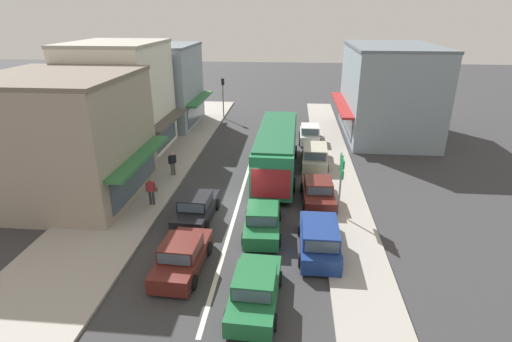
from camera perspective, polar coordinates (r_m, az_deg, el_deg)
name	(u,v)px	position (r m, az deg, el deg)	size (l,w,h in m)	color
ground_plane	(237,208)	(23.27, -2.75, -5.34)	(140.00, 140.00, 0.00)	#353538
lane_centre_line	(245,181)	(26.85, -1.59, -1.43)	(0.20, 28.00, 0.01)	silver
sidewalk_left	(156,166)	(30.14, -14.08, 0.71)	(5.20, 44.00, 0.14)	#A39E96
kerb_right	(335,172)	(28.69, 11.28, -0.17)	(2.80, 44.00, 0.12)	#A39E96
shopfront_corner_near	(66,138)	(25.99, -25.53, 4.26)	(8.94, 8.41, 7.42)	gray
shopfront_mid_block	(121,100)	(32.97, -18.69, 9.64)	(7.28, 7.78, 8.54)	silver
shopfront_far_end	(156,86)	(40.56, -14.08, 11.69)	(8.62, 7.99, 7.73)	#84939E
building_right_far	(388,91)	(38.10, 18.37, 10.76)	(8.16, 11.47, 7.93)	#84939E
city_bus	(277,148)	(27.49, 2.98, 3.31)	(2.88, 10.90, 3.23)	#237A4C
sedan_behind_bus_mid	(255,290)	(16.04, -0.14, -16.64)	(2.02, 4.26, 1.47)	#1E6638
sedan_queue_far_back	(196,208)	(22.05, -8.54, -5.27)	(2.01, 4.26, 1.47)	black
sedan_adjacent_lane_lead	(182,256)	(18.17, -10.50, -11.88)	(2.04, 4.27, 1.47)	#561E19
sedan_queue_gap_filler	(262,221)	(20.57, 0.93, -7.15)	(2.01, 4.26, 1.47)	#1E6638
parked_wagon_kerb_front	(319,238)	(19.23, 9.02, -9.41)	(1.95, 4.51, 1.58)	navy
parked_sedan_kerb_second	(318,192)	(23.98, 8.82, -2.96)	(2.02, 4.26, 1.47)	#561E19
parked_wagon_kerb_third	(315,156)	(29.59, 8.41, 2.14)	(2.06, 4.56, 1.58)	#B7B29E
parked_hatchback_kerb_rear	(310,134)	(34.98, 7.67, 5.25)	(1.85, 3.72, 1.54)	silver
traffic_light_downstreet	(223,91)	(42.29, -4.74, 11.27)	(0.33, 0.24, 4.20)	gray
directional_road_sign	(342,171)	(21.73, 12.12, -0.04)	(0.10, 1.40, 3.60)	gray
pedestrian_with_handbag_near	(151,190)	(23.77, -14.73, -2.62)	(0.65, 0.31, 1.63)	#333338
pedestrian_browsing_midblock	(172,162)	(27.76, -11.84, 1.25)	(0.47, 0.40, 1.63)	#4C4742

